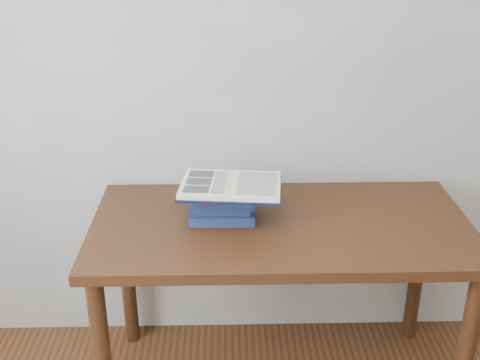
{
  "coord_description": "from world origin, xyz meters",
  "views": [
    {
      "loc": [
        -0.11,
        -0.53,
        1.75
      ],
      "look_at": [
        -0.06,
        1.37,
        0.9
      ],
      "focal_mm": 45.0,
      "sensor_mm": 36.0,
      "label": 1
    }
  ],
  "objects": [
    {
      "name": "room_shell",
      "position": [
        -0.08,
        0.01,
        1.63
      ],
      "size": [
        3.54,
        3.54,
        2.62
      ],
      "color": "beige",
      "rests_on": "ground"
    },
    {
      "name": "desk",
      "position": [
        0.08,
        1.38,
        0.63
      ],
      "size": [
        1.37,
        0.68,
        0.73
      ],
      "color": "#432510",
      "rests_on": "ground"
    },
    {
      "name": "book_stack",
      "position": [
        -0.12,
        1.43,
        0.79
      ],
      "size": [
        0.26,
        0.19,
        0.12
      ],
      "color": "navy",
      "rests_on": "desk"
    },
    {
      "name": "open_book",
      "position": [
        -0.1,
        1.4,
        0.86
      ],
      "size": [
        0.38,
        0.28,
        0.03
      ],
      "rotation": [
        0.0,
        0.0,
        -0.1
      ],
      "color": "black",
      "rests_on": "book_stack"
    }
  ]
}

